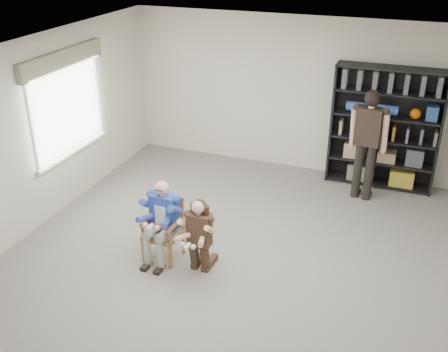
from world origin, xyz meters
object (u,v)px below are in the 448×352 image
at_px(standing_man, 366,147).
at_px(armchair, 163,229).
at_px(seated_man, 162,221).
at_px(kneeling_woman, 199,237).
at_px(bookshelf, 385,128).

bearing_deg(standing_man, armchair, -120.81).
distance_m(seated_man, kneeling_woman, 0.59).
bearing_deg(armchair, bookshelf, 55.64).
relative_size(seated_man, kneeling_woman, 1.09).
distance_m(armchair, bookshelf, 4.25).
height_order(seated_man, kneeling_woman, seated_man).
relative_size(armchair, seated_man, 0.77).
xyz_separation_m(bookshelf, standing_man, (-0.21, -0.62, -0.12)).
height_order(kneeling_woman, bookshelf, bookshelf).
xyz_separation_m(seated_man, bookshelf, (2.53, 3.36, 0.47)).
distance_m(seated_man, standing_man, 3.61).
xyz_separation_m(armchair, kneeling_woman, (0.58, -0.12, 0.08)).
height_order(seated_man, standing_man, standing_man).
bearing_deg(kneeling_woman, armchair, 170.92).
bearing_deg(bookshelf, kneeling_woman, -119.26).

